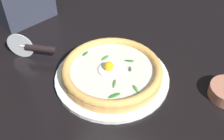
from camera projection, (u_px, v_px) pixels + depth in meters
ground_plane at (105, 73)px, 0.80m from camera, size 2.40×2.40×0.03m
pizza_plate at (112, 77)px, 0.75m from camera, size 0.33×0.33×0.01m
pizza at (112, 70)px, 0.74m from camera, size 0.28×0.28×0.05m
pizza_cutter at (34, 48)px, 0.80m from camera, size 0.15×0.09×0.09m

